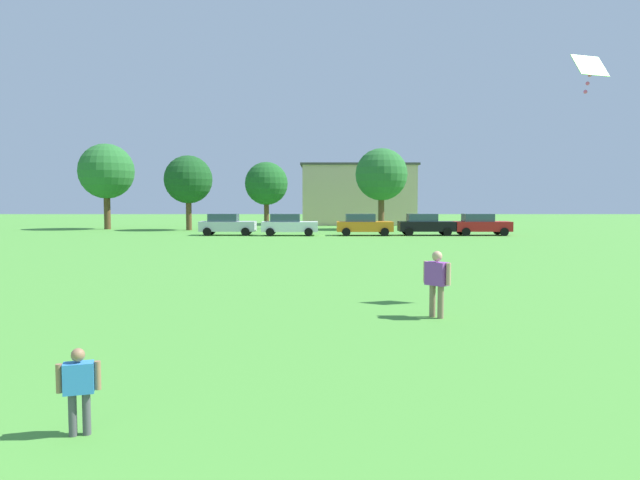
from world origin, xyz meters
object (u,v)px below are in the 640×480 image
at_px(parked_car_orange_2, 366,224).
at_px(tree_left, 191,180).
at_px(tree_right, 269,184).
at_px(tree_far_right, 384,175).
at_px(adult_bystander, 439,278).
at_px(parked_car_black_3, 428,224).
at_px(child_kite_flyer, 81,383).
at_px(parked_car_white_1, 291,224).
at_px(kite, 592,68).
at_px(parked_car_red_4, 483,224).
at_px(parked_car_silver_0, 229,224).
at_px(tree_far_left, 109,172).

height_order(parked_car_orange_2, tree_left, tree_left).
bearing_deg(tree_left, parked_car_orange_2, -27.58).
bearing_deg(parked_car_orange_2, tree_right, 129.24).
bearing_deg(tree_right, tree_far_right, -6.89).
height_order(adult_bystander, parked_car_black_3, parked_car_black_3).
height_order(child_kite_flyer, tree_right, tree_right).
relative_size(child_kite_flyer, parked_car_white_1, 0.24).
xyz_separation_m(parked_car_black_3, tree_far_right, (-2.52, 8.80, 4.20)).
bearing_deg(kite, tree_right, 106.95).
bearing_deg(parked_car_black_3, kite, -91.92).
distance_m(tree_left, tree_right, 7.24).
bearing_deg(kite, parked_car_white_1, 107.88).
height_order(adult_bystander, parked_car_red_4, parked_car_red_4).
height_order(kite, tree_far_right, tree_far_right).
relative_size(child_kite_flyer, parked_car_red_4, 0.24).
xyz_separation_m(parked_car_white_1, parked_car_orange_2, (5.78, 0.12, 0.00)).
height_order(parked_car_silver_0, parked_car_white_1, same).
height_order(parked_car_black_3, tree_left, tree_left).
bearing_deg(parked_car_silver_0, child_kite_flyer, -83.61).
height_order(parked_car_silver_0, tree_far_right, tree_far_right).
distance_m(parked_car_silver_0, parked_car_black_3, 15.45).
relative_size(parked_car_red_4, tree_left, 0.64).
relative_size(parked_car_silver_0, parked_car_white_1, 1.00).
height_order(child_kite_flyer, parked_car_red_4, parked_car_red_4).
relative_size(adult_bystander, kite, 1.52).
relative_size(child_kite_flyer, tree_left, 0.16).
relative_size(parked_car_red_4, tree_far_left, 0.54).
relative_size(parked_car_white_1, tree_left, 0.64).
xyz_separation_m(parked_car_red_4, tree_far_right, (-6.86, 8.82, 4.20)).
distance_m(parked_car_white_1, parked_car_red_4, 14.94).
height_order(parked_car_orange_2, tree_right, tree_right).
bearing_deg(parked_car_black_3, tree_far_right, 106.00).
distance_m(parked_car_silver_0, tree_left, 9.70).
bearing_deg(parked_car_white_1, kite, -72.12).
xyz_separation_m(adult_bystander, tree_left, (-14.67, 39.98, 3.62)).
relative_size(kite, tree_left, 0.15).
xyz_separation_m(parked_car_silver_0, tree_left, (-4.65, 7.67, 3.71)).
bearing_deg(parked_car_orange_2, kite, -82.72).
bearing_deg(parked_car_orange_2, tree_far_right, 75.75).
bearing_deg(adult_bystander, tree_far_right, -47.85).
distance_m(parked_car_white_1, tree_far_right, 12.91).
distance_m(parked_car_white_1, tree_right, 11.30).
bearing_deg(parked_car_white_1, tree_left, 139.55).
distance_m(parked_car_silver_0, parked_car_orange_2, 10.64).
height_order(child_kite_flyer, kite, kite).
relative_size(parked_car_silver_0, parked_car_red_4, 1.00).
distance_m(adult_bystander, parked_car_orange_2, 32.01).
bearing_deg(parked_car_white_1, parked_car_black_3, 1.89).
relative_size(parked_car_black_3, tree_far_right, 0.57).
distance_m(parked_car_orange_2, parked_car_red_4, 9.16).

